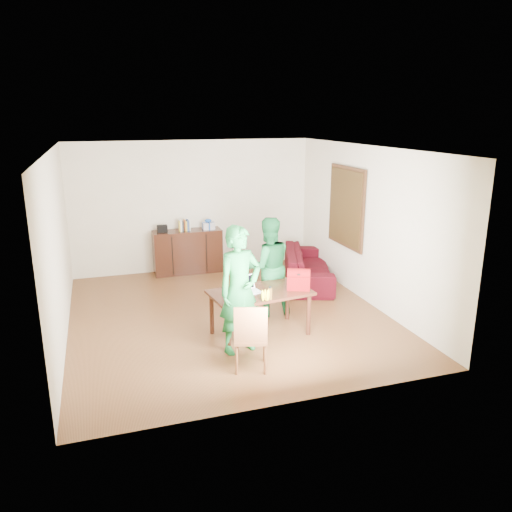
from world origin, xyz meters
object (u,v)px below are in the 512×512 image
object	(u,v)px
table	(260,297)
chair	(251,350)
bottle	(270,293)
person_far	(268,267)
red_bag	(298,281)
person_near	(240,290)
sofa	(308,266)
laptop	(249,290)

from	to	relation	value
table	chair	xyz separation A→B (m)	(-0.45, -0.98, -0.33)
bottle	person_far	bearing A→B (deg)	72.37
table	red_bag	size ratio (longest dim) A/B	4.58
person_near	chair	bearing A→B (deg)	-108.27
chair	bottle	bearing A→B (deg)	69.80
table	sofa	distance (m)	2.67
person_near	laptop	distance (m)	0.52
person_near	laptop	world-z (taller)	person_near
sofa	person_near	bearing A→B (deg)	159.10
table	laptop	bearing A→B (deg)	175.42
chair	person_near	xyz separation A→B (m)	(0.02, 0.56, 0.63)
table	bottle	distance (m)	0.39
person_near	sofa	size ratio (longest dim) A/B	0.83
person_far	chair	bearing A→B (deg)	66.73
table	sofa	size ratio (longest dim) A/B	0.72
person_far	red_bag	distance (m)	0.83
person_far	red_bag	bearing A→B (deg)	106.49
laptop	chair	bearing A→B (deg)	-119.32
table	laptop	distance (m)	0.21
bottle	table	bearing A→B (deg)	95.38
sofa	chair	bearing A→B (deg)	164.46
chair	sofa	bearing A→B (deg)	72.12
laptop	sofa	distance (m)	2.80
table	red_bag	bearing A→B (deg)	-15.44
person_far	sofa	bearing A→B (deg)	-131.83
table	person_far	bearing A→B (deg)	55.35
table	person_far	world-z (taller)	person_far
person_near	laptop	size ratio (longest dim) A/B	4.93
person_near	bottle	world-z (taller)	person_near
person_far	red_bag	xyz separation A→B (m)	(0.20, -0.81, -0.01)
red_bag	person_far	bearing A→B (deg)	126.22
bottle	sofa	size ratio (longest dim) A/B	0.09
person_far	sofa	world-z (taller)	person_far
chair	person_far	distance (m)	1.97
table	laptop	world-z (taller)	laptop
chair	laptop	world-z (taller)	chair
person_near	red_bag	distance (m)	1.06
person_near	red_bag	bearing A→B (deg)	2.30
chair	bottle	xyz separation A→B (m)	(0.48, 0.63, 0.51)
laptop	person_near	bearing A→B (deg)	-135.76
chair	person_far	world-z (taller)	person_far
sofa	laptop	bearing A→B (deg)	157.76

